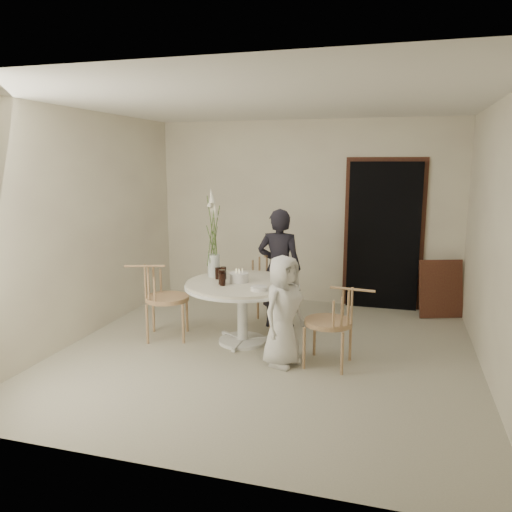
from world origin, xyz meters
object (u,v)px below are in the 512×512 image
(birthday_cake, at_px, (239,277))
(flower_vase, at_px, (213,243))
(chair_far, at_px, (269,278))
(table, at_px, (242,292))
(chair_left, at_px, (156,290))
(boy, at_px, (283,311))
(girl, at_px, (279,269))
(chair_right, at_px, (340,315))

(birthday_cake, height_order, flower_vase, flower_vase)
(birthday_cake, bearing_deg, chair_far, 78.91)
(table, relative_size, chair_far, 1.42)
(chair_left, bearing_deg, table, -101.03)
(boy, bearing_deg, girl, 38.38)
(table, bearing_deg, chair_left, -173.11)
(girl, relative_size, birthday_cake, 6.93)
(chair_right, bearing_deg, girl, -134.14)
(boy, xyz_separation_m, birthday_cake, (-0.64, 0.49, 0.20))
(chair_right, bearing_deg, birthday_cake, -101.69)
(chair_far, bearing_deg, girl, -16.94)
(chair_right, height_order, girl, girl)
(table, relative_size, boy, 1.14)
(chair_right, xyz_separation_m, chair_left, (-2.21, 0.27, 0.03))
(chair_left, height_order, birthday_cake, chair_left)
(chair_right, bearing_deg, boy, -73.50)
(flower_vase, bearing_deg, birthday_cake, -26.00)
(boy, bearing_deg, chair_far, 43.71)
(table, distance_m, chair_right, 1.24)
(table, distance_m, chair_left, 1.05)
(chair_left, bearing_deg, boy, -120.66)
(chair_far, distance_m, chair_left, 1.47)
(girl, distance_m, flower_vase, 0.94)
(chair_far, xyz_separation_m, boy, (0.49, -1.28, -0.02))
(chair_far, distance_m, girl, 0.24)
(chair_right, relative_size, birthday_cake, 3.90)
(girl, bearing_deg, boy, 103.27)
(birthday_cake, bearing_deg, flower_vase, 154.00)
(chair_left, height_order, girl, girl)
(chair_right, bearing_deg, chair_far, -131.95)
(table, relative_size, flower_vase, 1.25)
(chair_right, xyz_separation_m, birthday_cake, (-1.21, 0.39, 0.23))
(girl, height_order, boy, girl)
(chair_right, relative_size, chair_left, 0.95)
(chair_far, distance_m, chair_right, 1.58)
(chair_left, relative_size, boy, 0.78)
(table, bearing_deg, birthday_cake, -175.38)
(chair_left, relative_size, flower_vase, 0.85)
(boy, bearing_deg, birthday_cake, 75.33)
(table, distance_m, flower_vase, 0.70)
(flower_vase, bearing_deg, boy, -33.62)
(chair_left, bearing_deg, chair_far, -69.64)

